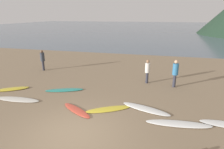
% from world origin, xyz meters
% --- Properties ---
extents(ground_plane, '(120.00, 120.00, 0.20)m').
position_xyz_m(ground_plane, '(0.00, 10.00, -0.10)').
color(ground_plane, '#8C7559').
rests_on(ground_plane, ground).
extents(ocean_water, '(140.00, 100.00, 0.01)m').
position_xyz_m(ocean_water, '(0.00, 65.67, 0.00)').
color(ocean_water, slate).
rests_on(ocean_water, ground).
extents(surfboard_0, '(1.96, 1.52, 0.09)m').
position_xyz_m(surfboard_0, '(-5.56, 3.24, 0.05)').
color(surfboard_0, yellow).
rests_on(surfboard_0, ground).
extents(surfboard_1, '(2.53, 0.72, 0.08)m').
position_xyz_m(surfboard_1, '(-4.19, 2.07, 0.04)').
color(surfboard_1, silver).
rests_on(surfboard_1, ground).
extents(surfboard_2, '(2.29, 1.28, 0.07)m').
position_xyz_m(surfboard_2, '(-2.39, 3.89, 0.04)').
color(surfboard_2, teal).
rests_on(surfboard_2, ground).
extents(surfboard_3, '(1.95, 1.48, 0.06)m').
position_xyz_m(surfboard_3, '(-0.63, 1.74, 0.03)').
color(surfboard_3, '#D84C38').
rests_on(surfboard_3, ground).
extents(surfboard_4, '(2.21, 1.56, 0.06)m').
position_xyz_m(surfboard_4, '(0.81, 2.21, 0.03)').
color(surfboard_4, yellow).
rests_on(surfboard_4, ground).
extents(surfboard_5, '(2.49, 1.34, 0.09)m').
position_xyz_m(surfboard_5, '(2.54, 2.65, 0.04)').
color(surfboard_5, white).
rests_on(surfboard_5, ground).
extents(surfboard_6, '(2.72, 0.79, 0.09)m').
position_xyz_m(surfboard_6, '(3.97, 1.66, 0.05)').
color(surfboard_6, white).
rests_on(surfboard_6, ground).
extents(person_0, '(0.35, 0.35, 1.74)m').
position_xyz_m(person_0, '(4.03, 6.12, 1.03)').
color(person_0, '#2D2D38').
rests_on(person_0, ground).
extents(person_1, '(0.32, 0.32, 1.58)m').
position_xyz_m(person_1, '(2.32, 6.45, 0.93)').
color(person_1, '#2D2D38').
rests_on(person_1, ground).
extents(person_2, '(0.34, 0.34, 1.67)m').
position_xyz_m(person_2, '(-6.10, 7.44, 0.99)').
color(person_2, '#2D2D38').
rests_on(person_2, ground).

